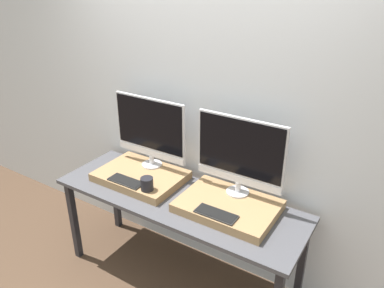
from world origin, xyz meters
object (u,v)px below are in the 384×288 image
Objects in this scene: monitor_left at (150,130)px; keyboard_left at (126,181)px; keyboard_right at (216,214)px; mug at (147,184)px; monitor_right at (240,153)px.

monitor_left is 2.27× the size of keyboard_left.
keyboard_left is at bearing 180.00° from keyboard_right.
mug is 0.34× the size of keyboard_right.
keyboard_left is 0.44× the size of monitor_right.
monitor_right is at bearing 0.00° from monitor_left.
monitor_left is 2.27× the size of keyboard_right.
monitor_right is 0.44m from keyboard_right.
mug is 0.15× the size of monitor_right.
keyboard_right is (0.78, -0.32, -0.31)m from monitor_left.
monitor_left is at bearing 157.82° from keyboard_right.
monitor_right reaches higher than keyboard_left.
mug is (0.20, -0.32, -0.27)m from monitor_left.
monitor_left is at bearing 180.00° from monitor_right.
monitor_right is 2.27× the size of keyboard_right.
mug is 0.71m from monitor_right.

